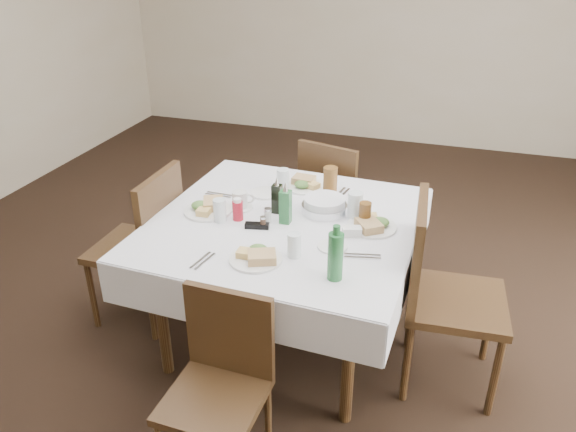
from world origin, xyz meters
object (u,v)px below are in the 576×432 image
object	(u,v)px
chair_west	(147,239)
water_n	(283,180)
ketchup_bottle	(238,210)
oil_cruet_green	(285,205)
water_s	(294,245)
bread_basket	(324,205)
chair_south	(222,374)
dining_table	(285,233)
coffee_mug	(240,201)
oil_cruet_dark	(277,197)
water_w	(220,210)
green_bottle	(335,256)
water_e	(355,206)
chair_north	(333,194)
chair_east	(438,285)

from	to	relation	value
chair_west	water_n	distance (m)	0.85
ketchup_bottle	oil_cruet_green	bearing A→B (deg)	10.37
water_s	bread_basket	distance (m)	0.49
water_n	chair_south	bearing A→B (deg)	-83.90
dining_table	coffee_mug	xyz separation A→B (m)	(-0.28, 0.06, 0.12)
water_s	oil_cruet_dark	bearing A→B (deg)	118.64
water_w	oil_cruet_dark	xyz separation A→B (m)	(0.25, 0.19, 0.03)
dining_table	chair_south	size ratio (longest dim) A/B	1.71
water_n	water_w	xyz separation A→B (m)	(-0.19, -0.46, -0.01)
water_w	water_n	bearing A→B (deg)	67.16
coffee_mug	water_w	bearing A→B (deg)	-104.86
bread_basket	green_bottle	xyz separation A→B (m)	(0.20, -0.61, 0.08)
water_e	bread_basket	xyz separation A→B (m)	(-0.17, 0.02, -0.04)
chair_north	water_s	distance (m)	1.29
water_e	bread_basket	world-z (taller)	water_e
green_bottle	ketchup_bottle	bearing A→B (deg)	147.68
chair_east	bread_basket	distance (m)	0.72
dining_table	water_n	xyz separation A→B (m)	(-0.13, 0.35, 0.15)
water_e	green_bottle	size ratio (longest dim) A/B	0.57
chair_east	water_s	distance (m)	0.75
dining_table	ketchup_bottle	bearing A→B (deg)	-164.71
chair_west	water_n	xyz separation A→B (m)	(0.69, 0.42, 0.28)
chair_west	water_e	bearing A→B (deg)	9.70
chair_east	water_s	xyz separation A→B (m)	(-0.66, -0.25, 0.25)
water_w	bread_basket	world-z (taller)	water_w
dining_table	oil_cruet_green	distance (m)	0.18
water_e	chair_north	bearing A→B (deg)	110.62
chair_south	green_bottle	distance (m)	0.69
dining_table	chair_north	world-z (taller)	chair_north
ketchup_bottle	green_bottle	xyz separation A→B (m)	(0.61, -0.39, 0.06)
water_w	chair_west	bearing A→B (deg)	174.51
water_e	green_bottle	bearing A→B (deg)	-86.71
chair_south	oil_cruet_green	world-z (taller)	oil_cruet_green
water_w	green_bottle	world-z (taller)	green_bottle
oil_cruet_dark	water_s	bearing A→B (deg)	-61.36
coffee_mug	water_e	bearing A→B (deg)	6.68
bread_basket	green_bottle	world-z (taller)	green_bottle
chair_west	water_e	distance (m)	1.21
water_n	ketchup_bottle	size ratio (longest dim) A/B	1.10
ketchup_bottle	water_s	bearing A→B (deg)	-34.09
bread_basket	oil_cruet_dark	size ratio (longest dim) A/B	1.21
oil_cruet_green	ketchup_bottle	distance (m)	0.26
chair_south	chair_west	xyz separation A→B (m)	(-0.82, 0.81, 0.07)
dining_table	chair_west	xyz separation A→B (m)	(-0.81, -0.06, -0.14)
oil_cruet_dark	chair_west	bearing A→B (deg)	-169.28
coffee_mug	water_s	bearing A→B (deg)	-42.53
chair_south	bread_basket	world-z (taller)	bread_basket
dining_table	water_w	bearing A→B (deg)	-161.17
bread_basket	coffee_mug	xyz separation A→B (m)	(-0.45, -0.10, 0.01)
bread_basket	ketchup_bottle	distance (m)	0.47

